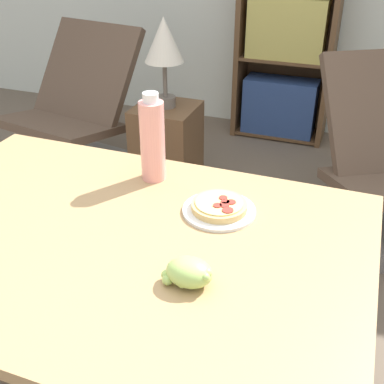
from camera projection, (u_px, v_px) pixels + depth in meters
name	position (u px, v px, depth m)	size (l,w,h in m)	color
dining_table	(115.00, 259.00, 1.35)	(1.37, 0.94, 0.72)	tan
pizza_on_plate	(219.00, 208.00, 1.39)	(0.21, 0.21, 0.04)	white
grape_bunch	(189.00, 272.00, 1.12)	(0.12, 0.09, 0.07)	#A8CC66
drink_bottle	(152.00, 140.00, 1.51)	(0.08, 0.08, 0.29)	pink
lounge_chair_near	(75.00, 129.00, 3.04)	(0.75, 0.86, 0.88)	slate
bookshelf	(288.00, 24.00, 3.27)	(0.67, 0.31, 1.71)	brown
side_table	(167.00, 150.00, 2.82)	(0.34, 0.34, 0.53)	brown
table_lamp	(164.00, 44.00, 2.51)	(0.21, 0.21, 0.48)	#665B51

